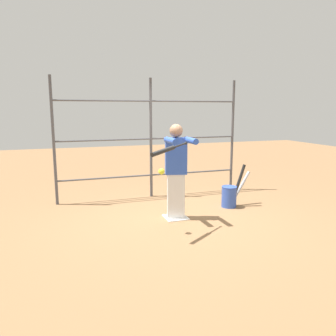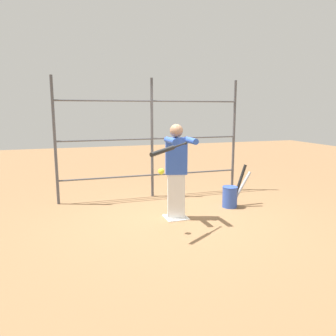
{
  "view_description": "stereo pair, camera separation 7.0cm",
  "coord_description": "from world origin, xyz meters",
  "px_view_note": "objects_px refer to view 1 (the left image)",
  "views": [
    {
      "loc": [
        1.97,
        5.34,
        1.94
      ],
      "look_at": [
        0.23,
        0.25,
        0.98
      ],
      "focal_mm": 35.0,
      "sensor_mm": 36.0,
      "label": 1
    },
    {
      "loc": [
        1.91,
        5.36,
        1.94
      ],
      "look_at": [
        0.23,
        0.25,
        0.98
      ],
      "focal_mm": 35.0,
      "sensor_mm": 36.0,
      "label": 2
    }
  ],
  "objects_px": {
    "softball_in_flight": "(161,171)",
    "bat_bucket": "(230,195)",
    "baseball_bat_swinging": "(166,150)",
    "batter": "(176,168)"
  },
  "relations": [
    {
      "from": "softball_in_flight",
      "to": "bat_bucket",
      "type": "distance_m",
      "value": 2.12
    },
    {
      "from": "softball_in_flight",
      "to": "bat_bucket",
      "type": "xyz_separation_m",
      "value": [
        -1.75,
        -0.92,
        -0.76
      ]
    },
    {
      "from": "baseball_bat_swinging",
      "to": "bat_bucket",
      "type": "bearing_deg",
      "value": -148.11
    },
    {
      "from": "batter",
      "to": "baseball_bat_swinging",
      "type": "relative_size",
      "value": 2.22
    },
    {
      "from": "baseball_bat_swinging",
      "to": "bat_bucket",
      "type": "relative_size",
      "value": 0.89
    },
    {
      "from": "batter",
      "to": "softball_in_flight",
      "type": "distance_m",
      "value": 0.77
    },
    {
      "from": "baseball_bat_swinging",
      "to": "bat_bucket",
      "type": "height_order",
      "value": "baseball_bat_swinging"
    },
    {
      "from": "batter",
      "to": "bat_bucket",
      "type": "bearing_deg",
      "value": -166.15
    },
    {
      "from": "baseball_bat_swinging",
      "to": "batter",
      "type": "bearing_deg",
      "value": -120.25
    },
    {
      "from": "softball_in_flight",
      "to": "batter",
      "type": "bearing_deg",
      "value": -127.67
    }
  ]
}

